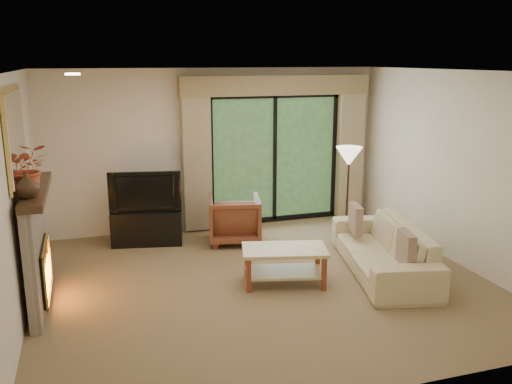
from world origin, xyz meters
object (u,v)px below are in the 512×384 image
object	(u,v)px
coffee_table	(284,266)
armchair	(234,219)
sofa	(383,248)
media_console	(147,226)

from	to	relation	value
coffee_table	armchair	bearing A→B (deg)	109.70
sofa	coffee_table	distance (m)	1.37
armchair	coffee_table	world-z (taller)	armchair
sofa	media_console	bearing A→B (deg)	-113.73
media_console	armchair	size ratio (longest dim) A/B	1.32
armchair	coffee_table	bearing A→B (deg)	107.93
sofa	coffee_table	bearing A→B (deg)	-77.84
armchair	coffee_table	distance (m)	1.75
media_console	sofa	xyz separation A→B (m)	(2.82, -2.09, 0.06)
media_console	sofa	distance (m)	3.51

